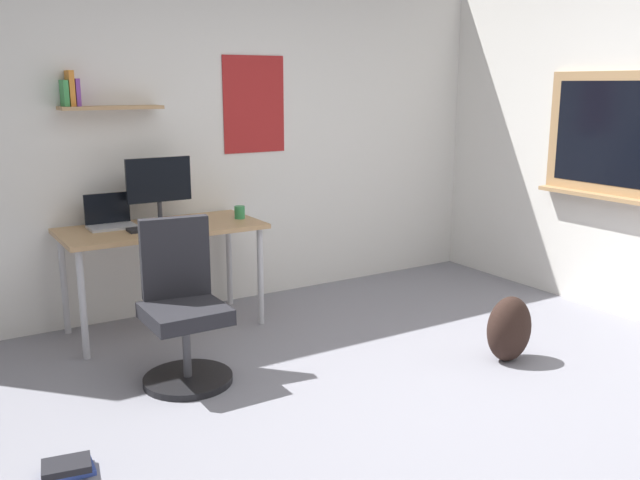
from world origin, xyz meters
TOP-DOWN VIEW (x-y plane):
  - ground_plane at (0.00, 0.00)m, footprint 5.20×5.20m
  - wall_back at (-0.00, 2.45)m, footprint 5.00×0.30m
  - desk at (-0.62, 2.04)m, footprint 1.36×0.66m
  - office_chair at (-0.81, 1.16)m, footprint 0.52×0.52m
  - laptop at (-0.93, 2.19)m, footprint 0.31×0.21m
  - monitor_primary at (-0.59, 2.15)m, footprint 0.46×0.17m
  - keyboard at (-0.69, 1.96)m, footprint 0.37×0.13m
  - computer_mouse at (-0.41, 1.96)m, footprint 0.10×0.06m
  - coffee_mug at (-0.04, 2.01)m, footprint 0.08×0.08m
  - backpack at (1.02, 0.34)m, footprint 0.32×0.22m
  - book_stack_on_floor at (-1.63, 0.46)m, footprint 0.24×0.18m

SIDE VIEW (x-z plane):
  - ground_plane at x=0.00m, z-range 0.00..0.00m
  - book_stack_on_floor at x=-1.63m, z-range 0.00..0.06m
  - backpack at x=1.02m, z-range 0.00..0.42m
  - office_chair at x=-0.81m, z-range -0.07..0.88m
  - desk at x=-0.62m, z-range 0.30..1.04m
  - keyboard at x=-0.69m, z-range 0.75..0.77m
  - computer_mouse at x=-0.41m, z-range 0.75..0.78m
  - coffee_mug at x=-0.04m, z-range 0.75..0.84m
  - laptop at x=-0.93m, z-range 0.69..0.92m
  - monitor_primary at x=-0.59m, z-range 0.78..1.25m
  - wall_back at x=0.00m, z-range 0.00..2.60m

